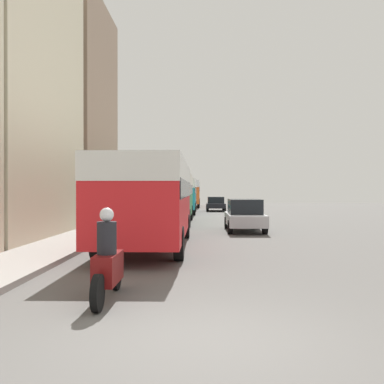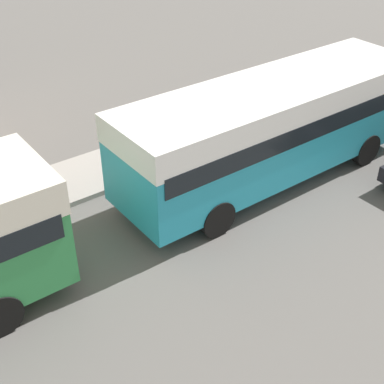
% 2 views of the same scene
% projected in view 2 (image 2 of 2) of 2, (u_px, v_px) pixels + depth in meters
% --- Properties ---
extents(bus_third_in_line, '(2.64, 9.50, 2.95)m').
position_uv_depth(bus_third_in_line, '(273.00, 119.00, 14.81)').
color(bus_third_in_line, teal).
rests_on(bus_third_in_line, ground_plane).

